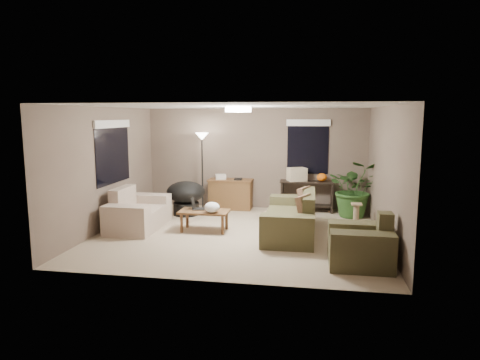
% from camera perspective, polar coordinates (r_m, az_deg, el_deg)
% --- Properties ---
extents(room_shell, '(5.50, 5.50, 5.50)m').
position_cam_1_polar(room_shell, '(8.31, -0.23, 1.16)').
color(room_shell, tan).
rests_on(room_shell, ground).
extents(main_sofa, '(0.95, 2.20, 0.85)m').
position_cam_1_polar(main_sofa, '(8.50, 6.96, -5.29)').
color(main_sofa, '#49462B').
rests_on(main_sofa, ground).
extents(throw_pillows, '(0.39, 1.40, 0.47)m').
position_cam_1_polar(throw_pillows, '(8.41, 8.74, -2.99)').
color(throw_pillows, '#8C7251').
rests_on(throw_pillows, main_sofa).
extents(loveseat, '(0.90, 1.60, 0.85)m').
position_cam_1_polar(loveseat, '(9.18, -13.55, -4.40)').
color(loveseat, beige).
rests_on(loveseat, ground).
extents(armchair, '(0.95, 1.00, 0.85)m').
position_cam_1_polar(armchair, '(7.05, 15.82, -8.47)').
color(armchair, '#4D4A2E').
rests_on(armchair, ground).
extents(coffee_table, '(1.00, 0.55, 0.42)m').
position_cam_1_polar(coffee_table, '(8.71, -4.79, -4.48)').
color(coffee_table, brown).
rests_on(coffee_table, ground).
extents(laptop, '(0.38, 0.30, 0.24)m').
position_cam_1_polar(laptop, '(8.82, -5.70, -3.52)').
color(laptop, black).
rests_on(laptop, coffee_table).
extents(plastic_bag, '(0.35, 0.33, 0.21)m').
position_cam_1_polar(plastic_bag, '(8.48, -3.75, -3.66)').
color(plastic_bag, white).
rests_on(plastic_bag, coffee_table).
extents(desk, '(1.10, 0.50, 0.75)m').
position_cam_1_polar(desk, '(10.70, -1.26, -1.88)').
color(desk, brown).
rests_on(desk, ground).
extents(desk_papers, '(0.69, 0.29, 0.12)m').
position_cam_1_polar(desk_papers, '(10.65, -2.10, 0.37)').
color(desk_papers, silver).
rests_on(desk_papers, desk).
extents(console_table, '(1.30, 0.40, 0.75)m').
position_cam_1_polar(console_table, '(10.54, 8.89, -1.82)').
color(console_table, black).
rests_on(console_table, ground).
extents(pumpkin, '(0.24, 0.24, 0.20)m').
position_cam_1_polar(pumpkin, '(10.48, 10.86, 0.35)').
color(pumpkin, orange).
rests_on(pumpkin, console_table).
extents(cardboard_box, '(0.52, 0.47, 0.32)m').
position_cam_1_polar(cardboard_box, '(10.47, 7.58, 0.76)').
color(cardboard_box, beige).
rests_on(cardboard_box, console_table).
extents(papasan_chair, '(1.00, 1.00, 0.80)m').
position_cam_1_polar(papasan_chair, '(10.13, -7.22, -2.04)').
color(papasan_chair, black).
rests_on(papasan_chair, ground).
extents(floor_lamp, '(0.32, 0.32, 1.91)m').
position_cam_1_polar(floor_lamp, '(10.47, -5.09, 4.59)').
color(floor_lamp, black).
rests_on(floor_lamp, ground).
extents(ceiling_fixture, '(0.50, 0.50, 0.10)m').
position_cam_1_polar(ceiling_fixture, '(8.24, -0.24, 9.40)').
color(ceiling_fixture, white).
rests_on(ceiling_fixture, room_shell).
extents(houseplant, '(1.19, 1.32, 1.03)m').
position_cam_1_polar(houseplant, '(10.20, 15.03, -1.92)').
color(houseplant, '#2D5923').
rests_on(houseplant, ground).
extents(cat_scratching_post, '(0.32, 0.32, 0.50)m').
position_cam_1_polar(cat_scratching_post, '(9.36, 15.21, -4.74)').
color(cat_scratching_post, tan).
rests_on(cat_scratching_post, ground).
extents(window_left, '(0.05, 1.56, 1.33)m').
position_cam_1_polar(window_left, '(9.39, -16.59, 4.94)').
color(window_left, black).
rests_on(window_left, room_shell).
extents(window_back, '(1.06, 0.05, 1.33)m').
position_cam_1_polar(window_back, '(10.61, 9.06, 5.59)').
color(window_back, black).
rests_on(window_back, room_shell).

